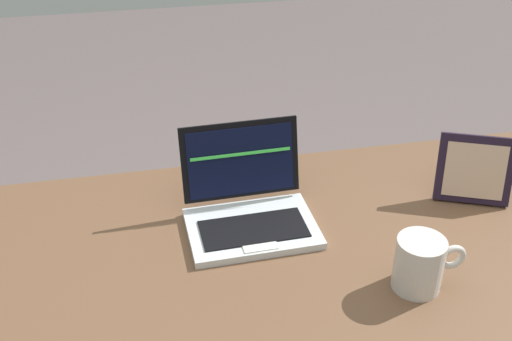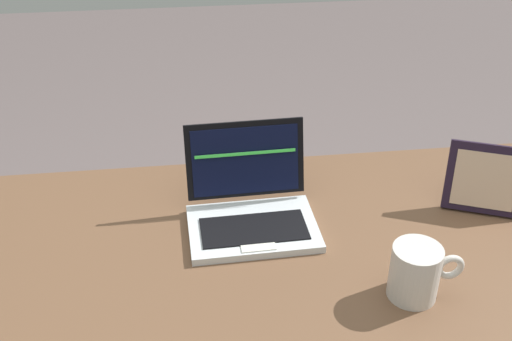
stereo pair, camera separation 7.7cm
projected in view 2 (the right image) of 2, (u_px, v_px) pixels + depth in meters
The scene contains 4 objects.
desk at pixel (241, 289), 1.21m from camera, with size 1.78×0.71×0.73m.
laptop_front at pixel (251, 208), 1.25m from camera, with size 0.26×0.22×0.18m.
photo_frame at pixel (485, 179), 1.27m from camera, with size 0.16×0.11×0.14m.
coffee_mug at pixel (416, 272), 1.06m from camera, with size 0.13×0.09×0.10m.
Camera 2 is at (-0.08, -0.91, 1.49)m, focal length 43.85 mm.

